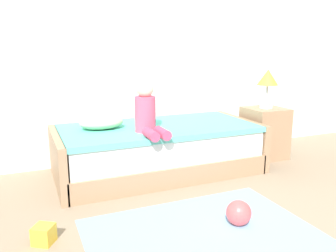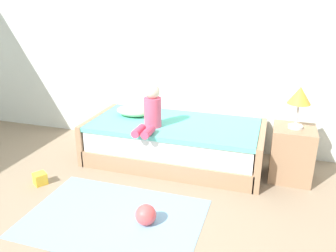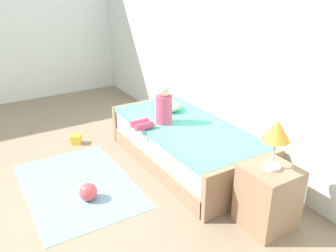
{
  "view_description": "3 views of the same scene",
  "coord_description": "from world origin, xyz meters",
  "px_view_note": "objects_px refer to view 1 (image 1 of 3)",
  "views": [
    {
      "loc": [
        -1.33,
        -1.23,
        1.28
      ],
      "look_at": [
        -0.05,
        1.75,
        0.55
      ],
      "focal_mm": 36.77,
      "sensor_mm": 36.0,
      "label": 1
    },
    {
      "loc": [
        1.03,
        -1.63,
        1.88
      ],
      "look_at": [
        -0.05,
        1.75,
        0.55
      ],
      "focal_mm": 36.1,
      "sensor_mm": 36.0,
      "label": 2
    },
    {
      "loc": [
        3.05,
        -0.15,
        2.13
      ],
      "look_at": [
        -0.05,
        1.75,
        0.55
      ],
      "focal_mm": 37.01,
      "sensor_mm": 36.0,
      "label": 3
    }
  ],
  "objects_px": {
    "bed": "(159,149)",
    "table_lamp": "(268,79)",
    "toy_ball": "(239,213)",
    "pillow": "(101,122)",
    "toy_block": "(44,235)",
    "nightstand": "(264,133)",
    "child_figure": "(147,111)"
  },
  "relations": [
    {
      "from": "bed",
      "to": "table_lamp",
      "type": "height_order",
      "value": "table_lamp"
    },
    {
      "from": "toy_ball",
      "to": "pillow",
      "type": "bearing_deg",
      "value": 116.61
    },
    {
      "from": "toy_ball",
      "to": "toy_block",
      "type": "bearing_deg",
      "value": 167.29
    },
    {
      "from": "nightstand",
      "to": "toy_block",
      "type": "xyz_separation_m",
      "value": [
        -2.57,
        -0.96,
        -0.24
      ]
    },
    {
      "from": "child_figure",
      "to": "pillow",
      "type": "distance_m",
      "value": 0.51
    },
    {
      "from": "table_lamp",
      "to": "toy_ball",
      "type": "bearing_deg",
      "value": -134.06
    },
    {
      "from": "toy_ball",
      "to": "toy_block",
      "type": "xyz_separation_m",
      "value": [
        -1.35,
        0.3,
        -0.03
      ]
    },
    {
      "from": "child_figure",
      "to": "toy_ball",
      "type": "height_order",
      "value": "child_figure"
    },
    {
      "from": "pillow",
      "to": "toy_block",
      "type": "relative_size",
      "value": 3.48
    },
    {
      "from": "nightstand",
      "to": "pillow",
      "type": "distance_m",
      "value": 1.94
    },
    {
      "from": "nightstand",
      "to": "toy_block",
      "type": "height_order",
      "value": "nightstand"
    },
    {
      "from": "toy_block",
      "to": "nightstand",
      "type": "bearing_deg",
      "value": 20.54
    },
    {
      "from": "child_figure",
      "to": "pillow",
      "type": "relative_size",
      "value": 1.16
    },
    {
      "from": "bed",
      "to": "child_figure",
      "type": "xyz_separation_m",
      "value": [
        -0.21,
        -0.23,
        0.46
      ]
    },
    {
      "from": "bed",
      "to": "toy_block",
      "type": "distance_m",
      "value": 1.58
    },
    {
      "from": "table_lamp",
      "to": "toy_block",
      "type": "bearing_deg",
      "value": -159.46
    },
    {
      "from": "table_lamp",
      "to": "nightstand",
      "type": "bearing_deg",
      "value": -135.0
    },
    {
      "from": "pillow",
      "to": "toy_block",
      "type": "distance_m",
      "value": 1.36
    },
    {
      "from": "bed",
      "to": "child_figure",
      "type": "relative_size",
      "value": 4.14
    },
    {
      "from": "table_lamp",
      "to": "pillow",
      "type": "xyz_separation_m",
      "value": [
        -1.92,
        0.12,
        -0.37
      ]
    },
    {
      "from": "child_figure",
      "to": "table_lamp",
      "type": "bearing_deg",
      "value": 7.57
    },
    {
      "from": "bed",
      "to": "toy_block",
      "type": "height_order",
      "value": "bed"
    },
    {
      "from": "child_figure",
      "to": "toy_block",
      "type": "distance_m",
      "value": 1.42
    },
    {
      "from": "toy_ball",
      "to": "table_lamp",
      "type": "bearing_deg",
      "value": 45.94
    },
    {
      "from": "toy_ball",
      "to": "toy_block",
      "type": "distance_m",
      "value": 1.38
    },
    {
      "from": "nightstand",
      "to": "toy_block",
      "type": "relative_size",
      "value": 4.75
    },
    {
      "from": "bed",
      "to": "pillow",
      "type": "relative_size",
      "value": 4.8
    },
    {
      "from": "nightstand",
      "to": "toy_ball",
      "type": "height_order",
      "value": "nightstand"
    },
    {
      "from": "pillow",
      "to": "nightstand",
      "type": "bearing_deg",
      "value": -3.62
    },
    {
      "from": "table_lamp",
      "to": "child_figure",
      "type": "xyz_separation_m",
      "value": [
        -1.56,
        -0.21,
        -0.23
      ]
    },
    {
      "from": "table_lamp",
      "to": "pillow",
      "type": "height_order",
      "value": "table_lamp"
    },
    {
      "from": "nightstand",
      "to": "toy_ball",
      "type": "distance_m",
      "value": 1.77
    }
  ]
}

